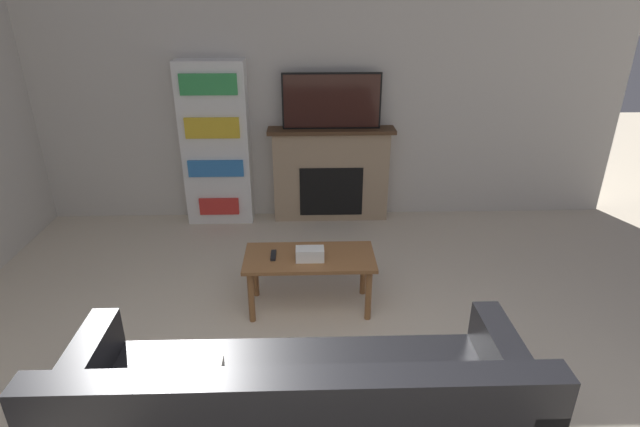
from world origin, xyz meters
TOP-DOWN VIEW (x-y plane):
  - wall_back at (0.00, 4.01)m, footprint 6.86×0.06m
  - fireplace at (0.24, 3.86)m, footprint 1.37×0.28m
  - tv at (0.24, 3.84)m, footprint 1.04×0.03m
  - couch at (-0.11, 0.65)m, footprint 2.46×0.92m
  - coffee_table at (-0.02, 2.09)m, footprint 1.04×0.49m
  - tissue_box at (-0.02, 2.03)m, footprint 0.22×0.12m
  - remote_control at (-0.30, 2.09)m, footprint 0.04×0.15m
  - bookshelf at (-1.00, 3.84)m, footprint 0.71×0.29m

SIDE VIEW (x-z plane):
  - couch at x=-0.11m, z-range -0.14..0.72m
  - coffee_table at x=-0.02m, z-range 0.17..0.65m
  - remote_control at x=-0.30m, z-range 0.48..0.50m
  - tissue_box at x=-0.02m, z-range 0.48..0.58m
  - fireplace at x=0.24m, z-range 0.00..1.05m
  - bookshelf at x=-1.00m, z-range 0.00..1.77m
  - tv at x=0.24m, z-range 1.05..1.63m
  - wall_back at x=0.00m, z-range 0.00..2.70m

